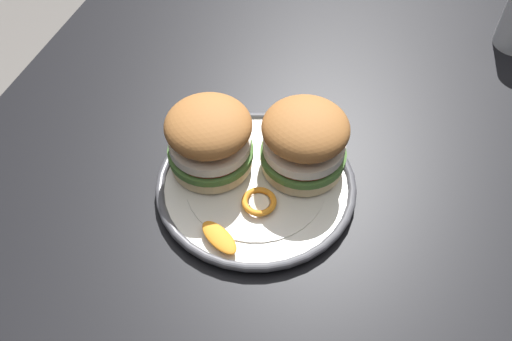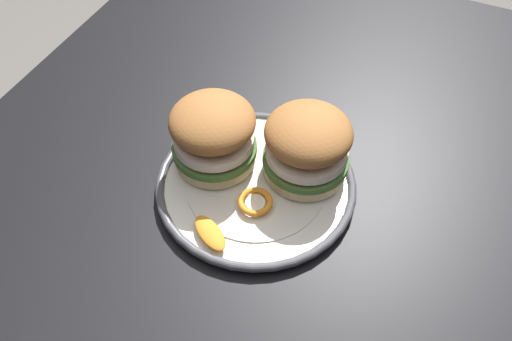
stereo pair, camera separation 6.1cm
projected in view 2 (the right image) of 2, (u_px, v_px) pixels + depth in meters
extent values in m
cube|color=black|center=(275.00, 209.00, 0.75)|extent=(1.21, 0.97, 0.03)
cube|color=black|center=(206.00, 89.00, 1.47)|extent=(0.06, 0.06, 0.72)
cylinder|color=silver|center=(256.00, 186.00, 0.75)|extent=(0.25, 0.25, 0.01)
torus|color=#4C4C51|center=(256.00, 184.00, 0.75)|extent=(0.28, 0.28, 0.01)
cylinder|color=silver|center=(256.00, 183.00, 0.75)|extent=(0.19, 0.19, 0.00)
cylinder|color=beige|center=(215.00, 154.00, 0.76)|extent=(0.11, 0.11, 0.02)
cylinder|color=#477033|center=(214.00, 147.00, 0.75)|extent=(0.12, 0.12, 0.01)
cylinder|color=#BC3828|center=(214.00, 143.00, 0.75)|extent=(0.10, 0.10, 0.01)
cylinder|color=silver|center=(214.00, 138.00, 0.74)|extent=(0.11, 0.11, 0.01)
ellipsoid|color=#A36633|center=(212.00, 121.00, 0.71)|extent=(0.14, 0.14, 0.05)
cylinder|color=beige|center=(305.00, 165.00, 0.75)|extent=(0.11, 0.11, 0.02)
cylinder|color=#477033|center=(306.00, 159.00, 0.74)|extent=(0.12, 0.12, 0.01)
cylinder|color=#BC3828|center=(306.00, 155.00, 0.73)|extent=(0.10, 0.10, 0.01)
cylinder|color=silver|center=(307.00, 150.00, 0.73)|extent=(0.11, 0.11, 0.01)
ellipsoid|color=#A36633|center=(309.00, 133.00, 0.70)|extent=(0.15, 0.15, 0.05)
torus|color=orange|center=(255.00, 202.00, 0.72)|extent=(0.06, 0.06, 0.01)
cylinder|color=#F4E5C6|center=(255.00, 203.00, 0.72)|extent=(0.03, 0.03, 0.00)
ellipsoid|color=orange|center=(210.00, 233.00, 0.69)|extent=(0.06, 0.07, 0.01)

